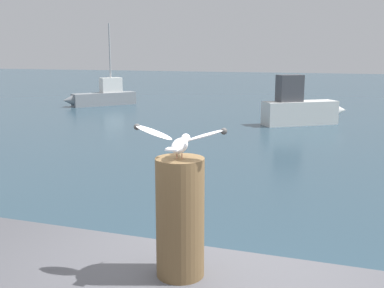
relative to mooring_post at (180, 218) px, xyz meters
The scene contains 4 objects.
mooring_post is the anchor object (origin of this frame).
seagull 0.54m from the mooring_post, 91.96° to the left, with size 0.65×0.39×0.22m.
boat_grey 21.68m from the mooring_post, 121.35° to the left, with size 2.94×3.42×4.16m.
boat_white 15.35m from the mooring_post, 92.62° to the left, with size 3.26×2.60×1.89m.
Camera 1 is at (0.82, -3.38, 2.74)m, focal length 43.70 mm.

